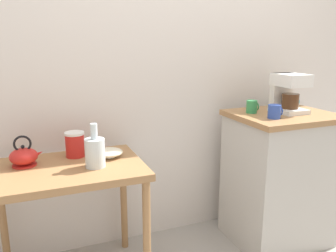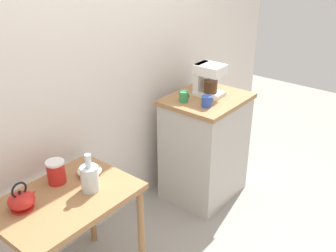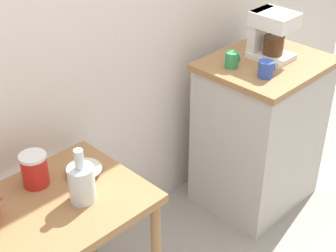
{
  "view_description": "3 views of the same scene",
  "coord_description": "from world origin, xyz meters",
  "px_view_note": "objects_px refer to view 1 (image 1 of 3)",
  "views": [
    {
      "loc": [
        -0.86,
        -1.87,
        1.4
      ],
      "look_at": [
        -0.12,
        -0.02,
        0.91
      ],
      "focal_mm": 37.36,
      "sensor_mm": 36.0,
      "label": 1
    },
    {
      "loc": [
        -1.8,
        -1.64,
        2.11
      ],
      "look_at": [
        0.16,
        -0.07,
        0.88
      ],
      "focal_mm": 42.13,
      "sensor_mm": 36.0,
      "label": 2
    },
    {
      "loc": [
        -1.47,
        -1.44,
        2.09
      ],
      "look_at": [
        -0.12,
        -0.1,
        0.91
      ],
      "focal_mm": 54.9,
      "sensor_mm": 36.0,
      "label": 3
    }
  ],
  "objects_px": {
    "mug_tall_green": "(252,107)",
    "glass_carafe_vase": "(95,152)",
    "bowl_stoneware": "(109,152)",
    "mug_blue": "(275,112)",
    "canister_enamel": "(75,144)",
    "teakettle": "(24,156)",
    "mug_dark_teal": "(292,102)",
    "coffee_maker": "(288,91)"
  },
  "relations": [
    {
      "from": "canister_enamel",
      "to": "mug_dark_teal",
      "type": "xyz_separation_m",
      "value": [
        1.56,
        -0.03,
        0.16
      ]
    },
    {
      "from": "bowl_stoneware",
      "to": "mug_blue",
      "type": "relative_size",
      "value": 1.84
    },
    {
      "from": "teakettle",
      "to": "canister_enamel",
      "type": "height_order",
      "value": "teakettle"
    },
    {
      "from": "teakettle",
      "to": "mug_dark_teal",
      "type": "xyz_separation_m",
      "value": [
        1.85,
        0.03,
        0.18
      ]
    },
    {
      "from": "glass_carafe_vase",
      "to": "mug_tall_green",
      "type": "height_order",
      "value": "mug_tall_green"
    },
    {
      "from": "mug_tall_green",
      "to": "glass_carafe_vase",
      "type": "bearing_deg",
      "value": -174.22
    },
    {
      "from": "canister_enamel",
      "to": "teakettle",
      "type": "bearing_deg",
      "value": -167.55
    },
    {
      "from": "bowl_stoneware",
      "to": "coffee_maker",
      "type": "xyz_separation_m",
      "value": [
        1.21,
        -0.08,
        0.31
      ]
    },
    {
      "from": "coffee_maker",
      "to": "mug_dark_teal",
      "type": "relative_size",
      "value": 2.75
    },
    {
      "from": "mug_tall_green",
      "to": "coffee_maker",
      "type": "bearing_deg",
      "value": -13.93
    },
    {
      "from": "coffee_maker",
      "to": "bowl_stoneware",
      "type": "bearing_deg",
      "value": 176.11
    },
    {
      "from": "glass_carafe_vase",
      "to": "mug_tall_green",
      "type": "xyz_separation_m",
      "value": [
        1.08,
        0.11,
        0.15
      ]
    },
    {
      "from": "mug_tall_green",
      "to": "mug_blue",
      "type": "relative_size",
      "value": 0.99
    },
    {
      "from": "bowl_stoneware",
      "to": "glass_carafe_vase",
      "type": "height_order",
      "value": "glass_carafe_vase"
    },
    {
      "from": "teakettle",
      "to": "mug_tall_green",
      "type": "relative_size",
      "value": 2.14
    },
    {
      "from": "bowl_stoneware",
      "to": "teakettle",
      "type": "xyz_separation_m",
      "value": [
        -0.46,
        0.03,
        0.03
      ]
    },
    {
      "from": "mug_tall_green",
      "to": "mug_blue",
      "type": "height_order",
      "value": "same"
    },
    {
      "from": "mug_dark_teal",
      "to": "mug_blue",
      "type": "height_order",
      "value": "mug_blue"
    },
    {
      "from": "canister_enamel",
      "to": "coffee_maker",
      "type": "bearing_deg",
      "value": -7.03
    },
    {
      "from": "teakettle",
      "to": "coffee_maker",
      "type": "height_order",
      "value": "coffee_maker"
    },
    {
      "from": "coffee_maker",
      "to": "mug_blue",
      "type": "height_order",
      "value": "coffee_maker"
    },
    {
      "from": "bowl_stoneware",
      "to": "glass_carafe_vase",
      "type": "bearing_deg",
      "value": -128.58
    },
    {
      "from": "teakettle",
      "to": "mug_dark_teal",
      "type": "relative_size",
      "value": 1.94
    },
    {
      "from": "coffee_maker",
      "to": "mug_dark_teal",
      "type": "height_order",
      "value": "coffee_maker"
    },
    {
      "from": "coffee_maker",
      "to": "mug_tall_green",
      "type": "distance_m",
      "value": 0.26
    },
    {
      "from": "canister_enamel",
      "to": "mug_dark_teal",
      "type": "distance_m",
      "value": 1.57
    },
    {
      "from": "teakettle",
      "to": "canister_enamel",
      "type": "bearing_deg",
      "value": 12.45
    },
    {
      "from": "glass_carafe_vase",
      "to": "mug_blue",
      "type": "relative_size",
      "value": 2.8
    },
    {
      "from": "canister_enamel",
      "to": "mug_tall_green",
      "type": "relative_size",
      "value": 1.74
    },
    {
      "from": "mug_tall_green",
      "to": "mug_dark_teal",
      "type": "bearing_deg",
      "value": 11.71
    },
    {
      "from": "bowl_stoneware",
      "to": "mug_blue",
      "type": "height_order",
      "value": "mug_blue"
    },
    {
      "from": "canister_enamel",
      "to": "coffee_maker",
      "type": "distance_m",
      "value": 1.43
    },
    {
      "from": "coffee_maker",
      "to": "mug_dark_teal",
      "type": "bearing_deg",
      "value": 39.99
    },
    {
      "from": "glass_carafe_vase",
      "to": "mug_dark_teal",
      "type": "relative_size",
      "value": 2.57
    },
    {
      "from": "canister_enamel",
      "to": "glass_carafe_vase",
      "type": "bearing_deg",
      "value": -70.55
    },
    {
      "from": "teakettle",
      "to": "coffee_maker",
      "type": "bearing_deg",
      "value": -3.75
    },
    {
      "from": "coffee_maker",
      "to": "canister_enamel",
      "type": "bearing_deg",
      "value": 172.97
    },
    {
      "from": "bowl_stoneware",
      "to": "mug_blue",
      "type": "xyz_separation_m",
      "value": [
        1.0,
        -0.22,
        0.21
      ]
    },
    {
      "from": "teakettle",
      "to": "glass_carafe_vase",
      "type": "height_order",
      "value": "glass_carafe_vase"
    },
    {
      "from": "mug_dark_teal",
      "to": "bowl_stoneware",
      "type": "bearing_deg",
      "value": -177.43
    },
    {
      "from": "coffee_maker",
      "to": "mug_dark_teal",
      "type": "xyz_separation_m",
      "value": [
        0.17,
        0.14,
        -0.1
      ]
    },
    {
      "from": "glass_carafe_vase",
      "to": "coffee_maker",
      "type": "xyz_separation_m",
      "value": [
        1.31,
        0.05,
        0.25
      ]
    }
  ]
}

